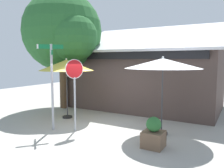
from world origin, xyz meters
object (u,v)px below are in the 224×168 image
(sidewalk_planter, at_px, (153,134))
(patio_umbrella_mustard_left, at_px, (66,65))
(street_sign_post, at_px, (52,78))
(shade_tree, at_px, (64,33))
(stop_sign, at_px, (75,82))
(patio_umbrella_ivory_center, at_px, (163,64))

(sidewalk_planter, bearing_deg, patio_umbrella_mustard_left, 162.91)
(street_sign_post, xyz_separation_m, patio_umbrella_mustard_left, (-0.68, 1.60, 0.42))
(patio_umbrella_mustard_left, distance_m, shade_tree, 2.71)
(patio_umbrella_mustard_left, xyz_separation_m, shade_tree, (-1.47, 1.53, 1.69))
(street_sign_post, height_order, sidewalk_planter, street_sign_post)
(stop_sign, relative_size, sidewalk_planter, 2.84)
(street_sign_post, bearing_deg, patio_umbrella_ivory_center, 21.34)
(patio_umbrella_ivory_center, bearing_deg, shade_tree, 164.43)
(shade_tree, bearing_deg, patio_umbrella_ivory_center, -15.57)
(patio_umbrella_mustard_left, height_order, patio_umbrella_ivory_center, patio_umbrella_ivory_center)
(street_sign_post, distance_m, patio_umbrella_mustard_left, 1.79)
(sidewalk_planter, bearing_deg, patio_umbrella_ivory_center, 97.51)
(patio_umbrella_ivory_center, height_order, shade_tree, shade_tree)
(street_sign_post, relative_size, shade_tree, 0.51)
(street_sign_post, xyz_separation_m, sidewalk_planter, (3.95, 0.17, -1.57))
(stop_sign, xyz_separation_m, patio_umbrella_ivory_center, (2.93, 1.19, 0.66))
(patio_umbrella_mustard_left, xyz_separation_m, sidewalk_planter, (4.63, -1.42, -1.99))
(street_sign_post, height_order, shade_tree, shade_tree)
(stop_sign, distance_m, sidewalk_planter, 3.42)
(stop_sign, bearing_deg, sidewalk_planter, -2.01)
(street_sign_post, relative_size, sidewalk_planter, 3.43)
(patio_umbrella_mustard_left, height_order, shade_tree, shade_tree)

